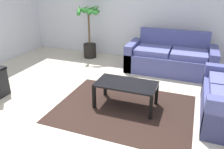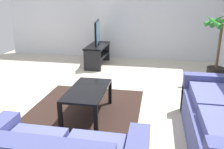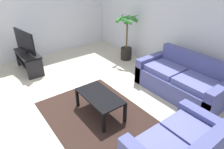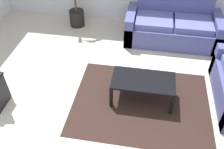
% 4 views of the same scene
% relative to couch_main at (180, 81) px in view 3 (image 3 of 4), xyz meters
% --- Properties ---
extents(ground_plane, '(6.60, 6.60, 0.00)m').
position_rel_couch_main_xyz_m(ground_plane, '(-1.10, -2.28, -0.30)').
color(ground_plane, beige).
extents(wall_back, '(6.00, 0.06, 2.70)m').
position_rel_couch_main_xyz_m(wall_back, '(-1.10, 0.72, 1.05)').
color(wall_back, silver).
rests_on(wall_back, ground).
extents(wall_left, '(0.06, 6.00, 2.70)m').
position_rel_couch_main_xyz_m(wall_left, '(-4.10, -2.28, 1.05)').
color(wall_left, silver).
rests_on(wall_left, ground).
extents(couch_main, '(1.94, 0.90, 0.90)m').
position_rel_couch_main_xyz_m(couch_main, '(0.00, 0.00, 0.00)').
color(couch_main, '#4C518C').
rests_on(couch_main, ground).
extents(tv_stand, '(1.10, 0.45, 0.53)m').
position_rel_couch_main_xyz_m(tv_stand, '(-3.18, -2.38, 0.04)').
color(tv_stand, black).
rests_on(tv_stand, ground).
extents(tv, '(0.99, 0.20, 0.60)m').
position_rel_couch_main_xyz_m(tv, '(-3.19, -2.38, 0.55)').
color(tv, black).
rests_on(tv, tv_stand).
extents(coffee_table, '(0.99, 0.53, 0.42)m').
position_rel_couch_main_xyz_m(coffee_table, '(-0.48, -1.85, 0.06)').
color(coffee_table, black).
rests_on(coffee_table, ground).
extents(area_rug, '(2.20, 1.70, 0.01)m').
position_rel_couch_main_xyz_m(area_rug, '(-0.48, -1.95, -0.30)').
color(area_rug, black).
rests_on(area_rug, ground).
extents(potted_palm, '(0.68, 0.69, 1.40)m').
position_rel_couch_main_xyz_m(potted_palm, '(-2.17, 0.27, 0.34)').
color(potted_palm, black).
rests_on(potted_palm, ground).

